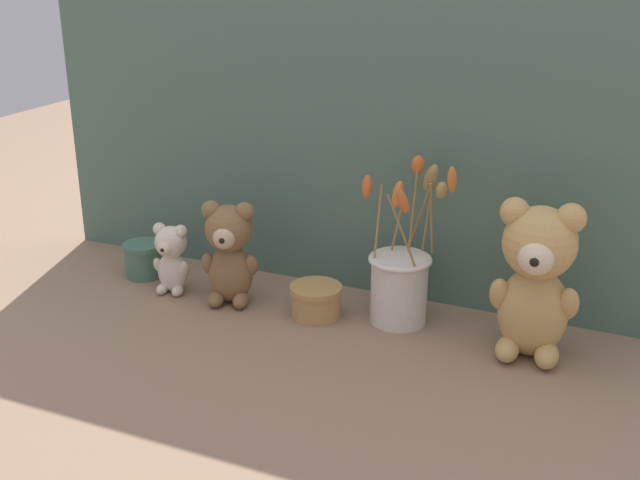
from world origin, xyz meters
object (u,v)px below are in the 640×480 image
object	(u,v)px
teddy_bear_small	(171,257)
decorative_tin_tall	(315,301)
teddy_bear_medium	(229,251)
flower_vase	(401,278)
teddy_bear_large	(536,277)
decorative_tin_short	(144,259)

from	to	relation	value
teddy_bear_small	decorative_tin_tall	bearing A→B (deg)	2.47
teddy_bear_medium	flower_vase	xyz separation A→B (m)	(0.35, 0.06, -0.02)
teddy_bear_large	decorative_tin_tall	distance (m)	0.44
decorative_tin_tall	flower_vase	bearing A→B (deg)	17.10
decorative_tin_short	decorative_tin_tall	bearing A→B (deg)	-4.24
teddy_bear_small	teddy_bear_large	bearing A→B (deg)	2.05
teddy_bear_medium	teddy_bear_small	bearing A→B (deg)	-177.86
decorative_tin_tall	decorative_tin_short	distance (m)	0.44
teddy_bear_large	decorative_tin_short	size ratio (longest dim) A/B	3.34
teddy_bear_large	decorative_tin_short	distance (m)	0.87
teddy_bear_small	decorative_tin_tall	distance (m)	0.33
teddy_bear_large	teddy_bear_small	distance (m)	0.76
teddy_bear_medium	teddy_bear_small	distance (m)	0.15
teddy_bear_large	teddy_bear_medium	size ratio (longest dim) A/B	1.34
teddy_bear_large	decorative_tin_short	bearing A→B (deg)	178.70
decorative_tin_short	teddy_bear_small	bearing A→B (deg)	-23.33
flower_vase	decorative_tin_short	world-z (taller)	flower_vase
decorative_tin_short	flower_vase	bearing A→B (deg)	1.68
decorative_tin_tall	decorative_tin_short	bearing A→B (deg)	175.76
teddy_bear_small	decorative_tin_tall	xyz separation A→B (m)	(0.33, 0.01, -0.05)
flower_vase	decorative_tin_tall	size ratio (longest dim) A/B	3.17
teddy_bear_small	decorative_tin_short	bearing A→B (deg)	156.67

